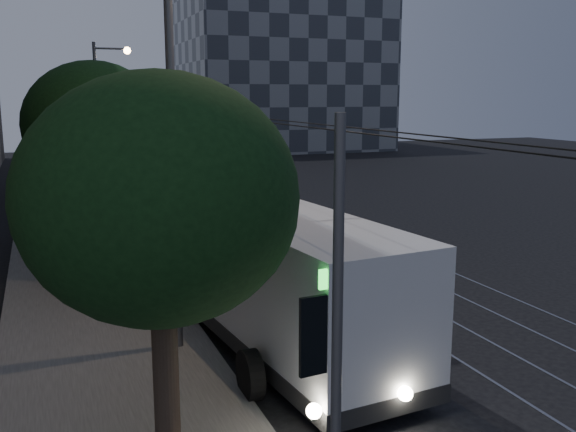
% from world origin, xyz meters
% --- Properties ---
extents(ground, '(120.00, 120.00, 0.00)m').
position_xyz_m(ground, '(0.00, 0.00, 0.00)').
color(ground, black).
rests_on(ground, ground).
extents(sidewalk, '(5.00, 90.00, 0.15)m').
position_xyz_m(sidewalk, '(-7.50, 20.00, 0.07)').
color(sidewalk, slate).
rests_on(sidewalk, ground).
extents(tram_rails, '(4.52, 90.00, 0.02)m').
position_xyz_m(tram_rails, '(2.50, 20.00, 0.01)').
color(tram_rails, '#919199').
rests_on(tram_rails, ground).
extents(overhead_wires, '(2.23, 90.00, 6.00)m').
position_xyz_m(overhead_wires, '(-4.97, 20.00, 3.47)').
color(overhead_wires, black).
rests_on(overhead_wires, ground).
extents(building_distant_right, '(22.00, 18.00, 24.00)m').
position_xyz_m(building_distant_right, '(18.00, 55.00, 12.00)').
color(building_distant_right, '#333841').
rests_on(building_distant_right, ground).
extents(trolleybus, '(4.10, 13.41, 5.63)m').
position_xyz_m(trolleybus, '(-3.63, -0.91, 1.84)').
color(trolleybus, silver).
rests_on(trolleybus, ground).
extents(pickup_silver, '(5.06, 6.85, 1.73)m').
position_xyz_m(pickup_silver, '(-4.30, 9.77, 0.86)').
color(pickup_silver, '#AFB2B8').
rests_on(pickup_silver, ground).
extents(car_white_a, '(2.42, 4.31, 1.38)m').
position_xyz_m(car_white_a, '(-2.70, 18.86, 0.69)').
color(car_white_a, white).
rests_on(car_white_a, ground).
extents(car_white_b, '(2.22, 4.55, 1.28)m').
position_xyz_m(car_white_b, '(-2.89, 23.25, 0.64)').
color(car_white_b, silver).
rests_on(car_white_b, ground).
extents(car_white_c, '(1.73, 4.61, 1.50)m').
position_xyz_m(car_white_c, '(-2.70, 24.50, 0.75)').
color(car_white_c, '#B9B9BE').
rests_on(car_white_c, ground).
extents(car_white_d, '(2.65, 4.10, 1.30)m').
position_xyz_m(car_white_d, '(-3.88, 34.03, 0.65)').
color(car_white_d, silver).
rests_on(car_white_d, ground).
extents(tree_0, '(4.54, 4.54, 6.62)m').
position_xyz_m(tree_0, '(-6.95, -6.81, 4.55)').
color(tree_0, '#32251B').
rests_on(tree_0, ground).
extents(tree_1, '(4.40, 4.40, 6.16)m').
position_xyz_m(tree_1, '(-6.50, 4.64, 4.17)').
color(tree_1, '#32251B').
rests_on(tree_1, ground).
extents(tree_2, '(5.77, 5.77, 7.62)m').
position_xyz_m(tree_2, '(-6.50, 10.85, 5.01)').
color(tree_2, '#32251B').
rests_on(tree_2, ground).
extents(tree_3, '(5.23, 5.23, 7.30)m').
position_xyz_m(tree_3, '(-6.50, 20.96, 4.93)').
color(tree_3, '#32251B').
rests_on(tree_3, ground).
extents(tree_4, '(5.29, 5.29, 7.34)m').
position_xyz_m(tree_4, '(-6.92, 27.11, 4.95)').
color(tree_4, '#32251B').
rests_on(tree_4, ground).
extents(tree_5, '(4.26, 4.26, 6.28)m').
position_xyz_m(tree_5, '(-6.50, 39.04, 4.34)').
color(tree_5, '#32251B').
rests_on(tree_5, ground).
extents(streetlamp_near, '(2.72, 0.44, 11.43)m').
position_xyz_m(streetlamp_near, '(-5.37, -2.14, 6.80)').
color(streetlamp_near, '#58585A').
rests_on(streetlamp_near, ground).
extents(streetlamp_far, '(2.29, 0.44, 9.39)m').
position_xyz_m(streetlamp_far, '(-4.79, 24.63, 5.69)').
color(streetlamp_far, '#58585A').
rests_on(streetlamp_far, ground).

